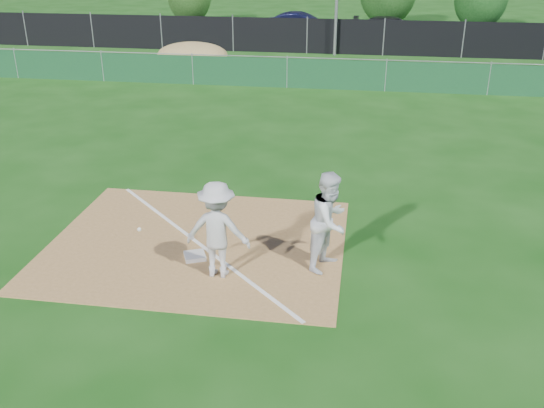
{
  "coord_description": "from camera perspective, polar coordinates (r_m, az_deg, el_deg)",
  "views": [
    {
      "loc": [
        3.23,
        -9.7,
        5.84
      ],
      "look_at": [
        1.56,
        1.0,
        1.0
      ],
      "focal_mm": 40.0,
      "sensor_mm": 36.0,
      "label": 1
    }
  ],
  "objects": [
    {
      "name": "green_fence",
      "position": [
        25.45,
        1.42,
        12.21
      ],
      "size": [
        44.0,
        0.05,
        1.2
      ],
      "primitive_type": "cube",
      "color": "#103E20",
      "rests_on": "ground"
    },
    {
      "name": "infield_dirt",
      "position": [
        12.61,
        -7.04,
        -3.66
      ],
      "size": [
        6.0,
        5.0,
        0.02
      ],
      "primitive_type": "cube",
      "color": "olive",
      "rests_on": "ground"
    },
    {
      "name": "black_fence",
      "position": [
        33.23,
        3.32,
        15.51
      ],
      "size": [
        46.0,
        0.04,
        1.8
      ],
      "primitive_type": "cube",
      "color": "black",
      "rests_on": "ground"
    },
    {
      "name": "play_at_first",
      "position": [
        11.01,
        -5.17,
        -2.44
      ],
      "size": [
        2.19,
        0.72,
        1.85
      ],
      "color": "silver",
      "rests_on": "infield_dirt"
    },
    {
      "name": "runner",
      "position": [
        11.3,
        5.49,
        -1.6
      ],
      "size": [
        1.04,
        1.15,
        1.93
      ],
      "primitive_type": "imported",
      "rotation": [
        0.0,
        0.0,
        1.16
      ],
      "color": "silver",
      "rests_on": "ground"
    },
    {
      "name": "foul_line",
      "position": [
        12.6,
        -7.04,
        -3.6
      ],
      "size": [
        5.01,
        5.01,
        0.01
      ],
      "primitive_type": "cube",
      "rotation": [
        0.0,
        0.0,
        0.79
      ],
      "color": "white",
      "rests_on": "infield_dirt"
    },
    {
      "name": "car_mid",
      "position": [
        38.62,
        2.75,
        16.48
      ],
      "size": [
        4.49,
        1.78,
        1.45
      ],
      "primitive_type": "imported",
      "rotation": [
        0.0,
        0.0,
        1.52
      ],
      "color": "black",
      "rests_on": "parking_lot"
    },
    {
      "name": "dirt_mound",
      "position": [
        29.84,
        -7.5,
        13.76
      ],
      "size": [
        3.38,
        2.6,
        1.17
      ],
      "primitive_type": "ellipsoid",
      "color": "olive",
      "rests_on": "ground"
    },
    {
      "name": "first_base",
      "position": [
        12.02,
        -7.28,
        -4.87
      ],
      "size": [
        0.52,
        0.52,
        0.08
      ],
      "primitive_type": "cube",
      "rotation": [
        0.0,
        0.0,
        0.42
      ],
      "color": "silver",
      "rests_on": "infield_dirt"
    },
    {
      "name": "parking_lot",
      "position": [
        38.28,
        4.07,
        15.27
      ],
      "size": [
        46.0,
        9.0,
        0.01
      ],
      "primitive_type": "cube",
      "color": "black",
      "rests_on": "ground"
    },
    {
      "name": "car_right",
      "position": [
        37.7,
        11.39,
        15.83
      ],
      "size": [
        4.85,
        2.04,
        1.4
      ],
      "primitive_type": "imported",
      "rotation": [
        0.0,
        0.0,
        1.59
      ],
      "color": "black",
      "rests_on": "parking_lot"
    },
    {
      "name": "car_left",
      "position": [
        37.97,
        -5.05,
        16.22
      ],
      "size": [
        4.04,
        1.65,
        1.37
      ],
      "primitive_type": "imported",
      "rotation": [
        0.0,
        0.0,
        1.58
      ],
      "color": "#B1B5BA",
      "rests_on": "parking_lot"
    },
    {
      "name": "ground",
      "position": [
        20.8,
        -0.43,
        7.78
      ],
      "size": [
        90.0,
        90.0,
        0.0
      ],
      "primitive_type": "plane",
      "color": "#11420E",
      "rests_on": "ground"
    }
  ]
}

